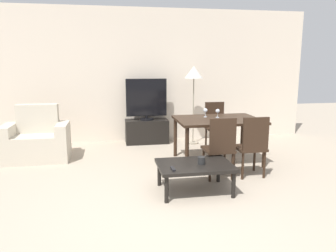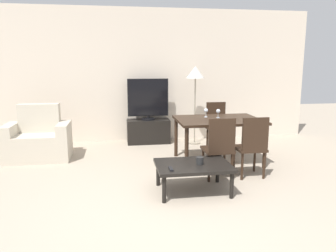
{
  "view_description": "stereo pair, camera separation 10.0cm",
  "coord_description": "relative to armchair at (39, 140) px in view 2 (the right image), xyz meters",
  "views": [
    {
      "loc": [
        -0.69,
        -3.03,
        1.6
      ],
      "look_at": [
        0.18,
        1.86,
        0.65
      ],
      "focal_mm": 35.0,
      "sensor_mm": 36.0,
      "label": 1
    },
    {
      "loc": [
        -0.59,
        -3.05,
        1.6
      ],
      "look_at": [
        0.18,
        1.86,
        0.65
      ],
      "focal_mm": 35.0,
      "sensor_mm": 36.0,
      "label": 2
    }
  ],
  "objects": [
    {
      "name": "coffee_table",
      "position": [
        2.25,
        -1.82,
        -0.0
      ],
      "size": [
        0.93,
        0.67,
        0.36
      ],
      "color": "black",
      "rests_on": "ground_plane"
    },
    {
      "name": "wine_glass_left",
      "position": [
        2.79,
        -0.44,
        0.5
      ],
      "size": [
        0.07,
        0.07,
        0.15
      ],
      "color": "silver",
      "rests_on": "dining_table"
    },
    {
      "name": "tv_stand",
      "position": [
        1.95,
        0.87,
        -0.09
      ],
      "size": [
        0.86,
        0.41,
        0.48
      ],
      "color": "black",
      "rests_on": "ground_plane"
    },
    {
      "name": "cup_white_near",
      "position": [
        2.33,
        -1.85,
        0.08
      ],
      "size": [
        0.09,
        0.09,
        0.09
      ],
      "color": "black",
      "rests_on": "coffee_table"
    },
    {
      "name": "dining_chair_far",
      "position": [
        3.18,
        0.17,
        0.16
      ],
      "size": [
        0.4,
        0.4,
        0.88
      ],
      "color": "black",
      "rests_on": "ground_plane"
    },
    {
      "name": "ground_plane",
      "position": [
        1.92,
        -2.61,
        -0.33
      ],
      "size": [
        18.0,
        18.0,
        0.0
      ],
      "primitive_type": "plane",
      "color": "tan"
    },
    {
      "name": "armchair",
      "position": [
        0.0,
        0.0,
        0.0
      ],
      "size": [
        1.04,
        0.64,
        0.92
      ],
      "color": "beige",
      "rests_on": "ground_plane"
    },
    {
      "name": "tv",
      "position": [
        1.95,
        0.86,
        0.57
      ],
      "size": [
        0.82,
        0.29,
        0.83
      ],
      "color": "black",
      "rests_on": "tv_stand"
    },
    {
      "name": "dining_chair_near",
      "position": [
        2.71,
        -1.44,
        0.16
      ],
      "size": [
        0.4,
        0.4,
        0.88
      ],
      "color": "black",
      "rests_on": "ground_plane"
    },
    {
      "name": "wine_glass_center",
      "position": [
        2.97,
        -0.54,
        0.5
      ],
      "size": [
        0.07,
        0.07,
        0.15
      ],
      "color": "silver",
      "rests_on": "dining_table"
    },
    {
      "name": "dining_table",
      "position": [
        2.94,
        -0.63,
        0.32
      ],
      "size": [
        1.35,
        0.99,
        0.72
      ],
      "color": "black",
      "rests_on": "ground_plane"
    },
    {
      "name": "floor_lamp",
      "position": [
        2.87,
        0.66,
        1.03
      ],
      "size": [
        0.37,
        0.37,
        1.55
      ],
      "color": "gray",
      "rests_on": "ground_plane"
    },
    {
      "name": "dining_chair_near_right",
      "position": [
        3.18,
        -1.44,
        0.16
      ],
      "size": [
        0.4,
        0.4,
        0.88
      ],
      "color": "black",
      "rests_on": "ground_plane"
    },
    {
      "name": "remote_primary",
      "position": [
        1.94,
        -2.0,
        0.05
      ],
      "size": [
        0.04,
        0.15,
        0.02
      ],
      "color": "black",
      "rests_on": "coffee_table"
    },
    {
      "name": "wall_back",
      "position": [
        1.92,
        1.14,
        1.02
      ],
      "size": [
        6.99,
        0.06,
        2.7
      ],
      "color": "beige",
      "rests_on": "ground_plane"
    }
  ]
}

